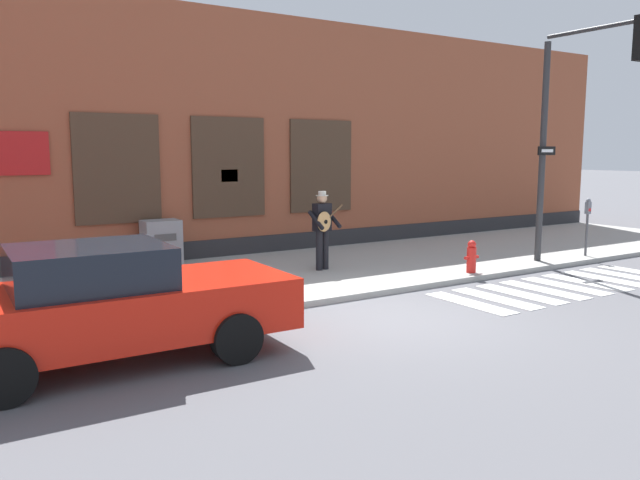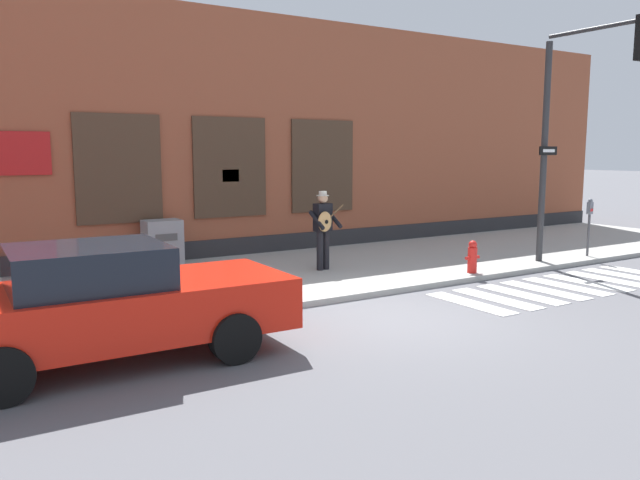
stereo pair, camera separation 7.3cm
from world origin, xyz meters
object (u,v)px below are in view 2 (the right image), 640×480
parking_meter (589,218)px  fire_hydrant (472,257)px  traffic_light (582,104)px  utility_box (163,243)px  busker (323,225)px  red_car (106,303)px

parking_meter → fire_hydrant: bearing=-179.2°
traffic_light → utility_box: traffic_light is taller
busker → traffic_light: traffic_light is taller
red_car → busker: size_ratio=2.68×
busker → parking_meter: bearing=-16.3°
red_car → parking_meter: (12.00, 1.47, 0.29)m
fire_hydrant → busker: bearing=142.0°
busker → utility_box: size_ratio=1.66×
parking_meter → fire_hydrant: 4.10m
busker → fire_hydrant: busker is taller
busker → fire_hydrant: (2.53, -1.97, -0.64)m
fire_hydrant → utility_box: bearing=140.6°
utility_box → red_car: bearing=-114.2°
busker → utility_box: 3.74m
red_car → busker: bearing=32.1°
busker → parking_meter: size_ratio=1.20×
parking_meter → red_car: bearing=-173.0°
red_car → utility_box: (2.61, 5.81, -0.14)m
parking_meter → utility_box: 10.36m
utility_box → parking_meter: bearing=-24.8°
utility_box → fire_hydrant: utility_box is taller
busker → utility_box: (-2.81, 2.42, -0.46)m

